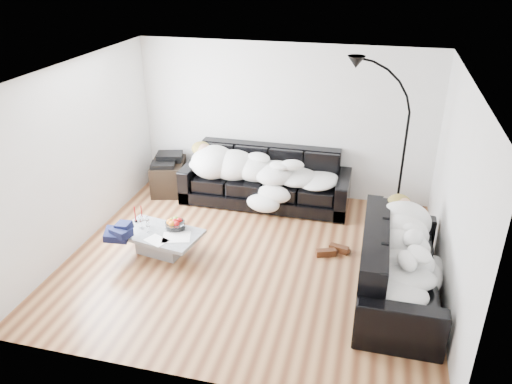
% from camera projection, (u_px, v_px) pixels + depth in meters
% --- Properties ---
extents(ground, '(5.00, 5.00, 0.00)m').
position_uv_depth(ground, '(251.00, 259.00, 7.00)').
color(ground, brown).
rests_on(ground, ground).
extents(wall_back, '(5.00, 0.02, 2.60)m').
position_uv_depth(wall_back, '(284.00, 121.00, 8.39)').
color(wall_back, silver).
rests_on(wall_back, ground).
extents(wall_left, '(0.02, 4.50, 2.60)m').
position_uv_depth(wall_left, '(78.00, 156.00, 6.97)').
color(wall_left, silver).
rests_on(wall_left, ground).
extents(wall_right, '(0.02, 4.50, 2.60)m').
position_uv_depth(wall_right, '(455.00, 195.00, 5.88)').
color(wall_right, silver).
rests_on(wall_right, ground).
extents(ceiling, '(5.00, 5.00, 0.00)m').
position_uv_depth(ceiling, '(250.00, 73.00, 5.86)').
color(ceiling, white).
rests_on(ceiling, ground).
extents(sofa_back, '(2.80, 0.97, 0.91)m').
position_uv_depth(sofa_back, '(265.00, 178.00, 8.36)').
color(sofa_back, black).
rests_on(sofa_back, ground).
extents(sofa_right, '(0.96, 2.23, 0.90)m').
position_uv_depth(sofa_right, '(400.00, 264.00, 6.08)').
color(sofa_right, black).
rests_on(sofa_right, ground).
extents(sleeper_back, '(2.37, 0.82, 0.47)m').
position_uv_depth(sleeper_back, '(265.00, 168.00, 8.23)').
color(sleeper_back, white).
rests_on(sleeper_back, sofa_back).
extents(sleeper_right, '(0.81, 1.91, 0.47)m').
position_uv_depth(sleeper_right, '(402.00, 250.00, 5.99)').
color(sleeper_right, white).
rests_on(sleeper_right, sofa_right).
extents(teal_cushion, '(0.42, 0.38, 0.20)m').
position_uv_depth(teal_cushion, '(398.00, 218.00, 6.58)').
color(teal_cushion, '#0A4546').
rests_on(teal_cushion, sofa_right).
extents(coffee_table, '(1.23, 0.85, 0.33)m').
position_uv_depth(coffee_table, '(161.00, 242.00, 7.07)').
color(coffee_table, '#939699').
rests_on(coffee_table, ground).
extents(fruit_bowl, '(0.32, 0.32, 0.17)m').
position_uv_depth(fruit_bowl, '(175.00, 223.00, 7.05)').
color(fruit_bowl, white).
rests_on(fruit_bowl, coffee_table).
extents(wine_glass_a, '(0.08, 0.08, 0.16)m').
position_uv_depth(wine_glass_a, '(148.00, 222.00, 7.11)').
color(wine_glass_a, white).
rests_on(wine_glass_a, coffee_table).
extents(wine_glass_b, '(0.09, 0.09, 0.19)m').
position_uv_depth(wine_glass_b, '(141.00, 222.00, 7.06)').
color(wine_glass_b, white).
rests_on(wine_glass_b, coffee_table).
extents(wine_glass_c, '(0.08, 0.08, 0.16)m').
position_uv_depth(wine_glass_c, '(148.00, 227.00, 6.96)').
color(wine_glass_c, white).
rests_on(wine_glass_c, coffee_table).
extents(candle_left, '(0.06, 0.06, 0.25)m').
position_uv_depth(candle_left, '(135.00, 214.00, 7.21)').
color(candle_left, maroon).
rests_on(candle_left, coffee_table).
extents(candle_right, '(0.05, 0.05, 0.23)m').
position_uv_depth(candle_right, '(142.00, 213.00, 7.27)').
color(candle_right, maroon).
rests_on(candle_right, coffee_table).
extents(newspaper_a, '(0.45, 0.39, 0.01)m').
position_uv_depth(newspaper_a, '(176.00, 237.00, 6.87)').
color(newspaper_a, silver).
rests_on(newspaper_a, coffee_table).
extents(newspaper_b, '(0.37, 0.32, 0.01)m').
position_uv_depth(newspaper_b, '(157.00, 240.00, 6.80)').
color(newspaper_b, silver).
rests_on(newspaper_b, coffee_table).
extents(navy_jacket, '(0.35, 0.29, 0.17)m').
position_uv_depth(navy_jacket, '(119.00, 227.00, 6.80)').
color(navy_jacket, black).
rests_on(navy_jacket, coffee_table).
extents(shoes, '(0.51, 0.41, 0.11)m').
position_uv_depth(shoes, '(332.00, 251.00, 7.09)').
color(shoes, '#472311').
rests_on(shoes, ground).
extents(av_cabinet, '(0.73, 0.90, 0.55)m').
position_uv_depth(av_cabinet, '(169.00, 176.00, 8.86)').
color(av_cabinet, black).
rests_on(av_cabinet, ground).
extents(stereo, '(0.52, 0.45, 0.13)m').
position_uv_depth(stereo, '(167.00, 159.00, 8.72)').
color(stereo, black).
rests_on(stereo, av_cabinet).
extents(floor_lamp, '(0.89, 0.54, 2.29)m').
position_uv_depth(floor_lamp, '(403.00, 161.00, 7.22)').
color(floor_lamp, black).
rests_on(floor_lamp, ground).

